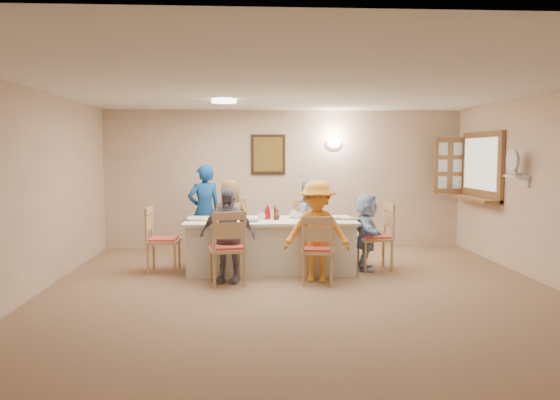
{
  "coord_description": "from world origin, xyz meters",
  "views": [
    {
      "loc": [
        -0.65,
        -6.44,
        1.74
      ],
      "look_at": [
        -0.2,
        1.4,
        1.05
      ],
      "focal_mm": 35.0,
      "sensor_mm": 36.0,
      "label": 1
    }
  ],
  "objects": [
    {
      "name": "placemat_le",
      "position": [
        -1.44,
        1.46,
        0.76
      ],
      "size": [
        0.35,
        0.26,
        0.01
      ],
      "primitive_type": "cube",
      "color": "#472B19",
      "rests_on": "dining_table"
    },
    {
      "name": "chair_front_right",
      "position": [
        0.26,
        0.66,
        0.46
      ],
      "size": [
        0.51,
        0.51,
        0.92
      ],
      "primitive_type": null,
      "rotation": [
        0.0,
        0.0,
        2.97
      ],
      "color": "tan",
      "rests_on": "ground"
    },
    {
      "name": "napkin_bl",
      "position": [
        -0.76,
        1.83,
        0.77
      ],
      "size": [
        0.13,
        0.13,
        0.01
      ],
      "primitive_type": "cube",
      "color": "yellow",
      "rests_on": "dining_table"
    },
    {
      "name": "condiment_brown",
      "position": [
        -0.27,
        1.54,
        0.86
      ],
      "size": [
        0.16,
        0.16,
        0.2
      ],
      "primitive_type": "imported",
      "rotation": [
        0.0,
        0.0,
        -0.4
      ],
      "color": "#562816",
      "rests_on": "dining_table"
    },
    {
      "name": "plate_fl",
      "position": [
        -0.94,
        1.04,
        0.77
      ],
      "size": [
        0.24,
        0.24,
        0.02
      ],
      "primitive_type": "cylinder",
      "color": "white",
      "rests_on": "dining_table"
    },
    {
      "name": "plate_bl",
      "position": [
        -0.94,
        1.88,
        0.77
      ],
      "size": [
        0.23,
        0.23,
        0.01
      ],
      "primitive_type": "cylinder",
      "color": "white",
      "rests_on": "dining_table"
    },
    {
      "name": "plate_br",
      "position": [
        0.26,
        1.88,
        0.77
      ],
      "size": [
        0.26,
        0.26,
        0.02
      ],
      "primitive_type": "cylinder",
      "color": "white",
      "rests_on": "dining_table"
    },
    {
      "name": "napkin_fr",
      "position": [
        0.44,
        0.99,
        0.77
      ],
      "size": [
        0.14,
        0.14,
        0.01
      ],
      "primitive_type": "cube",
      "color": "yellow",
      "rests_on": "dining_table"
    },
    {
      "name": "wall_sconce",
      "position": [
        0.9,
        3.44,
        1.9
      ],
      "size": [
        0.26,
        0.09,
        0.18
      ],
      "primitive_type": "ellipsoid",
      "color": "white",
      "rests_on": "room_walls"
    },
    {
      "name": "bowl_a",
      "position": [
        -0.6,
        1.24,
        0.79
      ],
      "size": [
        0.22,
        0.22,
        0.05
      ],
      "primitive_type": "imported",
      "rotation": [
        0.0,
        0.0,
        -0.02
      ],
      "color": "white",
      "rests_on": "dining_table"
    },
    {
      "name": "bowl_b",
      "position": [
        0.05,
        1.67,
        0.79
      ],
      "size": [
        0.32,
        0.32,
        0.06
      ],
      "primitive_type": "imported",
      "rotation": [
        0.0,
        0.0,
        0.31
      ],
      "color": "white",
      "rests_on": "dining_table"
    },
    {
      "name": "room_walls",
      "position": [
        0.0,
        0.0,
        1.51
      ],
      "size": [
        7.0,
        7.0,
        7.0
      ],
      "color": "#C7A991",
      "rests_on": "ground"
    },
    {
      "name": "napkin_fl",
      "position": [
        -0.76,
        0.99,
        0.77
      ],
      "size": [
        0.13,
        0.13,
        0.01
      ],
      "primitive_type": "cube",
      "color": "yellow",
      "rests_on": "dining_table"
    },
    {
      "name": "teacup_b",
      "position": [
        0.05,
        1.99,
        0.8
      ],
      "size": [
        0.15,
        0.15,
        0.08
      ],
      "primitive_type": "imported",
      "rotation": [
        0.0,
        0.0,
        0.42
      ],
      "color": "white",
      "rests_on": "dining_table"
    },
    {
      "name": "napkin_br",
      "position": [
        0.44,
        1.83,
        0.77
      ],
      "size": [
        0.14,
        0.14,
        0.01
      ],
      "primitive_type": "cube",
      "color": "yellow",
      "rests_on": "dining_table"
    },
    {
      "name": "serving_hatch",
      "position": [
        3.21,
        2.4,
        1.5
      ],
      "size": [
        0.06,
        1.5,
        1.15
      ],
      "primitive_type": "cube",
      "color": "brown",
      "rests_on": "room_walls"
    },
    {
      "name": "caregiver",
      "position": [
        -1.39,
        2.61,
        0.77
      ],
      "size": [
        0.8,
        0.73,
        1.54
      ],
      "primitive_type": "imported",
      "rotation": [
        0.0,
        0.0,
        3.49
      ],
      "color": "#13458E",
      "rests_on": "ground"
    },
    {
      "name": "napkin_le",
      "position": [
        -1.26,
        1.41,
        0.77
      ],
      "size": [
        0.15,
        0.15,
        0.01
      ],
      "primitive_type": "cube",
      "color": "yellow",
      "rests_on": "dining_table"
    },
    {
      "name": "hatch_sill",
      "position": [
        3.09,
        2.4,
        0.97
      ],
      "size": [
        0.3,
        1.5,
        0.05
      ],
      "primitive_type": "cube",
      "color": "brown",
      "rests_on": "room_walls"
    },
    {
      "name": "desk_fan",
      "position": [
        3.1,
        1.05,
        1.55
      ],
      "size": [
        0.3,
        0.3,
        0.28
      ],
      "primitive_type": null,
      "color": "#A5A5A8",
      "rests_on": "fan_shelf"
    },
    {
      "name": "placemat_bl",
      "position": [
        -0.94,
        1.88,
        0.76
      ],
      "size": [
        0.35,
        0.26,
        0.01
      ],
      "primitive_type": "cube",
      "color": "#472B19",
      "rests_on": "dining_table"
    },
    {
      "name": "chair_right_end",
      "position": [
        1.21,
        1.46,
        0.5
      ],
      "size": [
        0.51,
        0.51,
        0.99
      ],
      "primitive_type": null,
      "rotation": [
        0.0,
        0.0,
        -1.5
      ],
      "color": "tan",
      "rests_on": "ground"
    },
    {
      "name": "plate_re",
      "position": [
        0.78,
        1.46,
        0.77
      ],
      "size": [
        0.24,
        0.24,
        0.01
      ],
      "primitive_type": "cylinder",
      "color": "white",
      "rests_on": "dining_table"
    },
    {
      "name": "diner_back_right",
      "position": [
        0.26,
        2.14,
        0.65
      ],
      "size": [
        0.73,
        0.61,
        1.29
      ],
      "primitive_type": "imported",
      "rotation": [
        0.0,
        0.0,
        3.24
      ],
      "color": "#7989A6",
      "rests_on": "ground"
    },
    {
      "name": "placemat_fl",
      "position": [
        -0.94,
        1.04,
        0.76
      ],
      "size": [
        0.36,
        0.27,
        0.01
      ],
      "primitive_type": "cube",
      "color": "#472B19",
      "rests_on": "dining_table"
    },
    {
      "name": "ceiling_light",
      "position": [
        -1.0,
        1.5,
        2.47
      ],
      "size": [
        0.36,
        0.36,
        0.05
      ],
      "primitive_type": "cylinder",
      "color": "white",
      "rests_on": "room_walls"
    },
    {
      "name": "condiment_malt",
      "position": [
        -0.25,
        1.42,
        0.83
      ],
      "size": [
        0.14,
        0.14,
        0.14
      ],
      "primitive_type": "imported",
      "rotation": [
        0.0,
        0.0,
        -0.16
      ],
      "color": "#562816",
      "rests_on": "dining_table"
    },
    {
      "name": "placemat_br",
      "position": [
        0.26,
        1.88,
        0.76
      ],
      "size": [
        0.34,
        0.26,
        0.01
      ],
      "primitive_type": "cube",
      "color": "#472B19",
      "rests_on": "dining_table"
    },
    {
      "name": "diner_right_end",
      "position": [
        1.08,
        1.46,
        0.57
      ],
      "size": [
        1.15,
        0.64,
        1.14
      ],
      "primitive_type": "imported",
      "rotation": [
        0.0,
        0.0,
        1.42
      ],
      "color": "#9AB6DC",
      "rests_on": "ground"
    },
    {
      "name": "chair_front_left",
      "position": [
        -0.94,
        0.66,
        0.5
      ],
      "size": [
        0.56,
        0.56,
        0.99
      ],
      "primitive_type": null,
      "rotation": [
        0.0,
        0.0,
        3.32
      ],
      "color": "tan",
      "rests_on": "ground"
    },
    {
      "name": "dining_table",
      "position": [
        -0.34,
        1.46,
        0.38
      ],
      "size": [
        2.47,
        1.04,
        0.76
      ],
      "primitive_type": "cube",
      "color": "beige",
      "rests_on": "ground"
    },
    {
      "name": "wall_picture",
      "position": [
        -0.3,
        3.46,
        1.7
      ],
      "size": [
        0.62,
        0.05,
        0.72
      ],
      "color": "black",
      "rests_on": "room_walls"
    },
    {
      "name": "diner_back_left",
      "position": [
        -0.94,
        2.14,
        0.66
      ],
      "size": [
        0.79,
        0.65,
        1.32
      ],
      "primitive_type": "imported",
      "rotation": [
        0.0,
        0.0,
        2.96
      ],
      "color": "brown",
      "rests_on": "ground"
    },
    {
      "name": "teacup_a",
      "position": [
        -1.11,
        1.17,
        0.8
      ],
      "size": [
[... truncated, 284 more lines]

